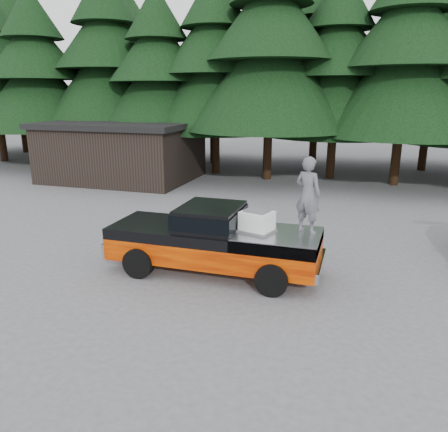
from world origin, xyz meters
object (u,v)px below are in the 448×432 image
(man_on_bed, at_px, (308,195))
(pickup_truck, at_px, (214,250))
(air_compressor, at_px, (257,222))
(utility_building, at_px, (123,150))

(man_on_bed, bearing_deg, pickup_truck, 32.12)
(air_compressor, distance_m, utility_building, 15.74)
(man_on_bed, distance_m, utility_building, 16.37)
(air_compressor, xyz_separation_m, man_on_bed, (1.25, 0.39, 0.74))
(pickup_truck, height_order, man_on_bed, man_on_bed)
(pickup_truck, distance_m, man_on_bed, 3.01)
(pickup_truck, height_order, utility_building, utility_building)
(air_compressor, bearing_deg, man_on_bed, 34.02)
(utility_building, bearing_deg, man_on_bed, -42.99)
(man_on_bed, xyz_separation_m, utility_building, (-11.96, 11.15, -0.67))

